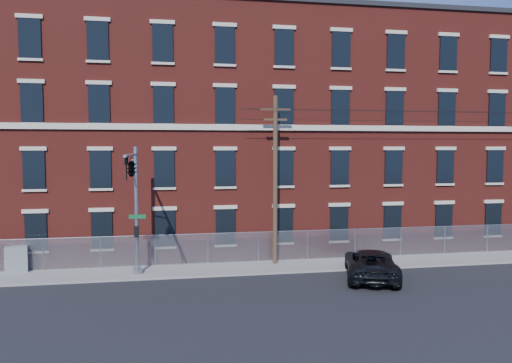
{
  "coord_description": "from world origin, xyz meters",
  "views": [
    {
      "loc": [
        -4.18,
        -22.73,
        7.08
      ],
      "look_at": [
        0.55,
        4.0,
        5.18
      ],
      "focal_mm": 34.27,
      "sensor_mm": 36.0,
      "label": 1
    }
  ],
  "objects_px": {
    "traffic_signal_mast": "(133,181)",
    "pickup_truck": "(371,264)",
    "utility_cabinet": "(16,260)",
    "utility_pole_near": "(275,177)"
  },
  "relations": [
    {
      "from": "pickup_truck",
      "to": "utility_cabinet",
      "type": "height_order",
      "value": "pickup_truck"
    },
    {
      "from": "traffic_signal_mast",
      "to": "utility_cabinet",
      "type": "distance_m",
      "value": 8.93
    },
    {
      "from": "traffic_signal_mast",
      "to": "utility_cabinet",
      "type": "relative_size",
      "value": 4.83
    },
    {
      "from": "traffic_signal_mast",
      "to": "utility_cabinet",
      "type": "height_order",
      "value": "traffic_signal_mast"
    },
    {
      "from": "pickup_truck",
      "to": "utility_cabinet",
      "type": "relative_size",
      "value": 3.91
    },
    {
      "from": "utility_pole_near",
      "to": "pickup_truck",
      "type": "distance_m",
      "value": 7.42
    },
    {
      "from": "utility_pole_near",
      "to": "pickup_truck",
      "type": "xyz_separation_m",
      "value": [
        4.5,
        -3.76,
        -4.55
      ]
    },
    {
      "from": "traffic_signal_mast",
      "to": "pickup_truck",
      "type": "relative_size",
      "value": 1.23
    },
    {
      "from": "pickup_truck",
      "to": "utility_cabinet",
      "type": "xyz_separation_m",
      "value": [
        -19.17,
        4.16,
        0.06
      ]
    },
    {
      "from": "traffic_signal_mast",
      "to": "utility_pole_near",
      "type": "bearing_deg",
      "value": 23.14
    }
  ]
}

